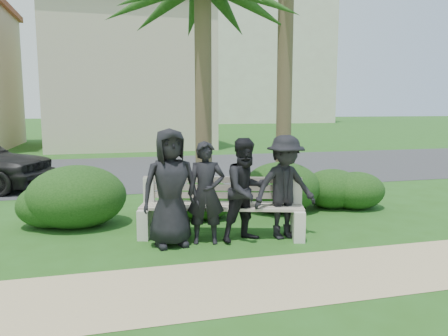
{
  "coord_description": "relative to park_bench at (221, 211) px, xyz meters",
  "views": [
    {
      "loc": [
        -2.13,
        -6.57,
        2.1
      ],
      "look_at": [
        -0.14,
        1.0,
        1.0
      ],
      "focal_mm": 35.0,
      "sensor_mm": 36.0,
      "label": 1
    }
  ],
  "objects": [
    {
      "name": "hedge_a",
      "position": [
        -2.71,
        1.35,
        -0.01
      ],
      "size": [
        1.24,
        1.03,
        0.81
      ],
      "primitive_type": "ellipsoid",
      "color": "#14340E",
      "rests_on": "ground"
    },
    {
      "name": "hedge_c",
      "position": [
        -0.0,
        1.22,
        -0.03
      ],
      "size": [
        1.17,
        0.97,
        0.76
      ],
      "primitive_type": "ellipsoid",
      "color": "#14340E",
      "rests_on": "ground"
    },
    {
      "name": "footpath",
      "position": [
        0.42,
        -1.93,
        -0.42
      ],
      "size": [
        30.0,
        1.6,
        0.01
      ],
      "primitive_type": "cube",
      "color": "tan",
      "rests_on": "ground"
    },
    {
      "name": "hedge_d",
      "position": [
        1.62,
        1.39,
        0.1
      ],
      "size": [
        1.59,
        1.31,
        1.04
      ],
      "primitive_type": "ellipsoid",
      "color": "#14340E",
      "rests_on": "ground"
    },
    {
      "name": "hedge_b",
      "position": [
        -2.3,
        1.25,
        0.15
      ],
      "size": [
        1.72,
        1.42,
        1.12
      ],
      "primitive_type": "ellipsoid",
      "color": "#14340E",
      "rests_on": "ground"
    },
    {
      "name": "man_a",
      "position": [
        -0.85,
        -0.27,
        0.48
      ],
      "size": [
        0.94,
        0.67,
        1.79
      ],
      "primitive_type": "imported",
      "rotation": [
        0.0,
        0.0,
        0.12
      ],
      "color": "black",
      "rests_on": "ground"
    },
    {
      "name": "hotel_tower",
      "position": [
        14.42,
        54.87,
        12.99
      ],
      "size": [
        26.0,
        18.0,
        37.3
      ],
      "color": "beige",
      "rests_on": "ground"
    },
    {
      "name": "man_c",
      "position": [
        0.33,
        -0.34,
        0.4
      ],
      "size": [
        0.93,
        0.82,
        1.63
      ],
      "primitive_type": "imported",
      "rotation": [
        0.0,
        0.0,
        0.29
      ],
      "color": "black",
      "rests_on": "ground"
    },
    {
      "name": "park_bench",
      "position": [
        0.0,
        0.0,
        0.0
      ],
      "size": [
        2.8,
        1.36,
        0.92
      ],
      "rotation": [
        0.0,
        0.0,
        -0.3
      ],
      "color": "gray",
      "rests_on": "ground"
    },
    {
      "name": "hedge_f",
      "position": [
        2.79,
        1.43,
        0.0
      ],
      "size": [
        1.28,
        1.06,
        0.84
      ],
      "primitive_type": "ellipsoid",
      "color": "#14340E",
      "rests_on": "ground"
    },
    {
      "name": "ground",
      "position": [
        0.42,
        -0.13,
        -0.42
      ],
      "size": [
        160.0,
        160.0,
        0.0
      ],
      "primitive_type": "plane",
      "color": "#244F16",
      "rests_on": "ground"
    },
    {
      "name": "stucco_bldg_right",
      "position": [
        -0.58,
        17.87,
        3.25
      ],
      "size": [
        8.4,
        8.4,
        7.3
      ],
      "color": "beige",
      "rests_on": "ground"
    },
    {
      "name": "asphalt_street",
      "position": [
        0.42,
        7.87,
        -0.42
      ],
      "size": [
        160.0,
        8.0,
        0.01
      ],
      "primitive_type": "cube",
      "color": "#2D2D30",
      "rests_on": "ground"
    },
    {
      "name": "hedge_e",
      "position": [
        3.23,
        1.23,
        -0.02
      ],
      "size": [
        1.21,
        1.0,
        0.79
      ],
      "primitive_type": "ellipsoid",
      "color": "#14340E",
      "rests_on": "ground"
    },
    {
      "name": "man_d",
      "position": [
        0.97,
        -0.34,
        0.41
      ],
      "size": [
        1.13,
        0.73,
        1.66
      ],
      "primitive_type": "imported",
      "rotation": [
        0.0,
        0.0,
        0.11
      ],
      "color": "black",
      "rests_on": "ground"
    },
    {
      "name": "man_b",
      "position": [
        -0.31,
        -0.29,
        0.37
      ],
      "size": [
        0.64,
        0.49,
        1.58
      ],
      "primitive_type": "imported",
      "rotation": [
        0.0,
        0.0,
        -0.21
      ],
      "color": "black",
      "rests_on": "ground"
    }
  ]
}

